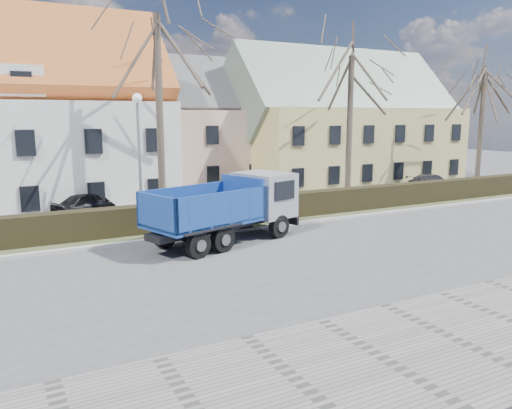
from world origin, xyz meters
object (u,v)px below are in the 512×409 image
dump_truck (220,210)px  cart_frame (164,233)px  parked_car_a (91,204)px  parked_car_b (431,183)px  streetlight (140,162)px

dump_truck → cart_frame: (-1.96, 1.78, -1.18)m
dump_truck → cart_frame: bearing=120.3°
parked_car_a → cart_frame: bearing=172.8°
dump_truck → parked_car_b: 20.71m
dump_truck → cart_frame: dump_truck is taller
cart_frame → streetlight: bearing=98.2°
streetlight → parked_car_b: size_ratio=1.49×
cart_frame → parked_car_a: (-1.96, 6.68, 0.44)m
streetlight → cart_frame: (0.34, -2.33, -2.97)m
parked_car_a → parked_car_b: 23.59m
dump_truck → cart_frame: 2.90m
parked_car_b → streetlight: bearing=82.8°
streetlight → parked_car_b: bearing=6.6°
cart_frame → parked_car_a: size_ratio=0.15×
parked_car_a → parked_car_b: bearing=-117.9°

